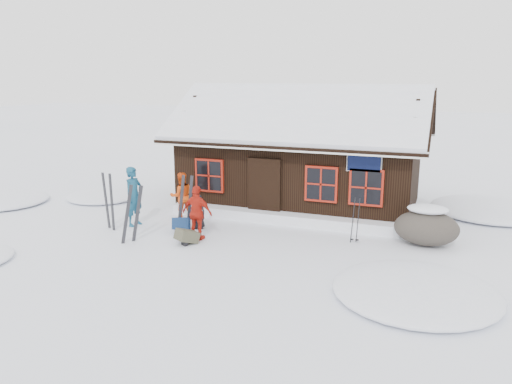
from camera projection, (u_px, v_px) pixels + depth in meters
ground at (208, 238)px, 14.73m from camera, size 120.00×120.00×0.00m
mountain_hut at (303, 162)px, 18.38m from camera, size 8.90×6.09×4.42m
snow_drift at (280, 217)px, 16.22m from camera, size 7.60×0.60×0.35m
snow_mounds at (280, 226)px, 15.85m from camera, size 20.60×13.20×0.48m
skier_teal at (134, 196)px, 15.77m from camera, size 0.54×0.74×1.90m
skier_orange_left at (181, 196)px, 16.52m from camera, size 0.97×0.95×1.58m
skier_orange_right at (197, 213)px, 14.41m from camera, size 0.95×0.43×1.60m
skier_crouched at (198, 211)px, 15.51m from camera, size 0.56×0.39×1.10m
boulder at (426, 227)px, 14.02m from camera, size 1.78×1.33×1.04m
ski_pair_left at (132, 214)px, 14.18m from camera, size 0.62×0.39×1.73m
ski_pair_mid at (109, 202)px, 15.41m from camera, size 0.49×0.20×1.82m
ski_pair_right at (186, 202)px, 15.70m from camera, size 0.55×0.23×1.70m
ski_poles at (355, 221)px, 14.19m from camera, size 0.24×0.12×1.36m
backpack_blue at (181, 227)px, 15.23m from camera, size 0.70×0.79×0.35m
backpack_olive at (187, 239)px, 14.16m from camera, size 0.67×0.72×0.32m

